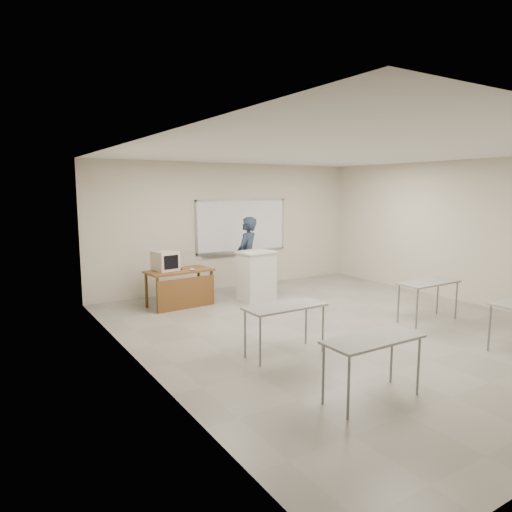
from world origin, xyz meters
TOP-DOWN VIEW (x-y plane):
  - floor at (0.00, 0.00)m, footprint 7.00×8.00m
  - whiteboard at (0.30, 3.97)m, footprint 2.48×0.10m
  - student_desks at (-0.00, -1.35)m, footprint 4.40×2.20m
  - instructor_desk at (-1.80, 2.82)m, footprint 1.33×0.66m
  - podium at (-0.20, 2.50)m, footprint 0.76×0.55m
  - crt_monitor at (-2.05, 3.05)m, footprint 0.43×0.48m
  - laptop at (-1.90, 3.08)m, footprint 0.33×0.31m
  - mouse at (-1.60, 2.73)m, footprint 0.12×0.09m
  - keyboard at (-0.35, 2.58)m, footprint 0.44×0.19m
  - presenter at (-0.12, 3.01)m, footprint 0.78×0.72m

SIDE VIEW (x-z plane):
  - floor at x=0.00m, z-range -0.01..0.00m
  - instructor_desk at x=-1.80m, z-range 0.15..0.90m
  - podium at x=-0.20m, z-range 0.00..1.07m
  - student_desks at x=0.00m, z-range 0.31..1.04m
  - mouse at x=-1.60m, z-range 0.75..0.79m
  - laptop at x=-1.90m, z-range 0.69..0.93m
  - presenter at x=-0.12m, z-range 0.00..1.78m
  - crt_monitor at x=-2.05m, z-range 0.74..1.15m
  - keyboard at x=-0.35m, z-range 1.07..1.09m
  - whiteboard at x=0.30m, z-range 0.83..2.14m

